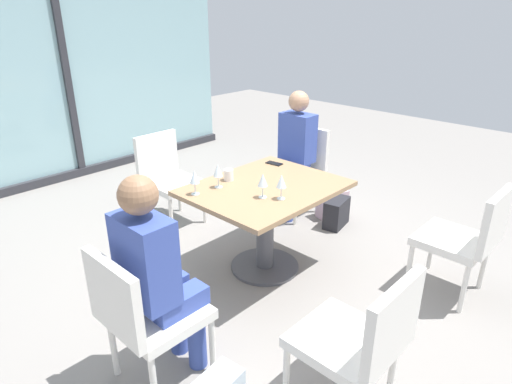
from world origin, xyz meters
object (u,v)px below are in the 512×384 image
(chair_front_right, at_px, (468,236))
(cell_phone_on_table, at_px, (274,163))
(person_side_end, at_px, (157,271))
(wine_glass_2, at_px, (281,182))
(chair_front_left, at_px, (361,338))
(chair_side_end, at_px, (143,312))
(handbag_2, at_px, (332,204))
(handbag_0, at_px, (336,213))
(chair_near_window, at_px, (167,174))
(dining_table_main, at_px, (265,208))
(chair_far_right, at_px, (299,165))
(wine_glass_3, at_px, (194,177))
(wine_glass_1, at_px, (263,180))
(wine_glass_0, at_px, (218,171))
(person_far_right, at_px, (293,149))
(coffee_cup, at_px, (229,175))

(chair_front_right, relative_size, cell_phone_on_table, 6.04)
(person_side_end, bearing_deg, wine_glass_2, 4.76)
(chair_front_right, distance_m, chair_front_left, 1.44)
(chair_side_end, height_order, person_side_end, person_side_end)
(handbag_2, bearing_deg, handbag_0, -117.37)
(chair_side_end, height_order, chair_near_window, same)
(chair_near_window, distance_m, wine_glass_2, 1.58)
(wine_glass_2, xyz_separation_m, handbag_0, (1.15, 0.25, -0.72))
(dining_table_main, distance_m, chair_far_right, 1.20)
(dining_table_main, bearing_deg, chair_far_right, 25.28)
(chair_side_end, height_order, wine_glass_2, wine_glass_2)
(chair_front_left, height_order, wine_glass_2, wine_glass_2)
(chair_front_right, xyz_separation_m, wine_glass_3, (-1.19, 1.55, 0.37))
(chair_near_window, distance_m, wine_glass_1, 1.48)
(wine_glass_0, relative_size, wine_glass_3, 1.00)
(wine_glass_1, bearing_deg, handbag_2, 11.86)
(chair_front_left, xyz_separation_m, wine_glass_1, (0.54, 1.16, 0.37))
(chair_front_right, bearing_deg, wine_glass_1, 127.87)
(chair_front_left, bearing_deg, wine_glass_2, 59.55)
(chair_side_end, bearing_deg, person_far_right, 20.18)
(wine_glass_1, xyz_separation_m, wine_glass_2, (0.07, -0.11, 0.00))
(chair_near_window, distance_m, cell_phone_on_table, 1.12)
(chair_far_right, bearing_deg, dining_table_main, -154.72)
(chair_far_right, relative_size, person_far_right, 0.69)
(dining_table_main, relative_size, coffee_cup, 12.79)
(wine_glass_2, distance_m, handbag_2, 1.54)
(chair_far_right, xyz_separation_m, wine_glass_2, (-1.19, -0.76, 0.37))
(person_far_right, xyz_separation_m, wine_glass_0, (-1.24, -0.27, 0.16))
(person_far_right, relative_size, wine_glass_0, 6.81)
(chair_near_window, relative_size, handbag_2, 2.90)
(chair_front_right, relative_size, coffee_cup, 9.67)
(handbag_0, bearing_deg, wine_glass_3, 159.10)
(chair_far_right, xyz_separation_m, chair_front_right, (-0.36, -1.80, 0.00))
(chair_far_right, bearing_deg, wine_glass_0, -168.64)
(chair_side_end, distance_m, person_side_end, 0.23)
(coffee_cup, xyz_separation_m, handbag_0, (1.15, -0.29, -0.64))
(chair_far_right, relative_size, wine_glass_0, 4.70)
(chair_side_end, relative_size, person_far_right, 0.69)
(chair_front_right, bearing_deg, person_side_end, 154.08)
(handbag_2, bearing_deg, wine_glass_1, -151.00)
(dining_table_main, relative_size, cell_phone_on_table, 8.00)
(cell_phone_on_table, bearing_deg, wine_glass_1, -152.30)
(wine_glass_3, bearing_deg, cell_phone_on_table, 1.57)
(wine_glass_1, height_order, handbag_2, wine_glass_1)
(wine_glass_1, height_order, handbag_0, wine_glass_1)
(chair_far_right, relative_size, chair_near_window, 1.00)
(chair_side_end, relative_size, chair_near_window, 1.00)
(dining_table_main, distance_m, person_far_right, 1.11)
(chair_near_window, height_order, handbag_0, chair_near_window)
(wine_glass_0, relative_size, wine_glass_2, 1.00)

